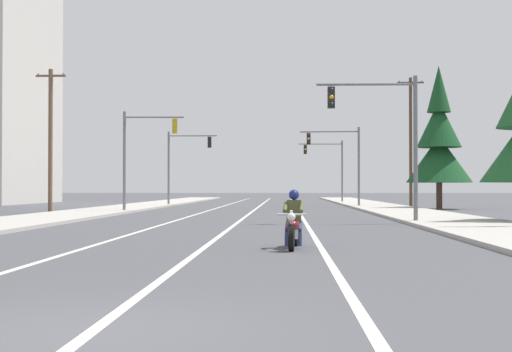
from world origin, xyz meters
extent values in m
plane|color=#47474C|center=(0.00, 0.00, 0.00)|extent=(400.00, 400.00, 0.00)
cube|color=beige|center=(0.03, 45.00, 0.00)|extent=(0.16, 100.00, 0.01)
cube|color=beige|center=(-2.92, 45.00, 0.00)|extent=(0.16, 100.00, 0.01)
cube|color=beige|center=(2.95, 45.00, 0.00)|extent=(0.16, 100.00, 0.01)
cube|color=#ADA89E|center=(9.23, 40.00, 0.07)|extent=(4.40, 110.00, 0.14)
cube|color=#ADA89E|center=(-9.23, 40.00, 0.07)|extent=(4.40, 110.00, 0.14)
cylinder|color=black|center=(2.21, 9.58, 0.32)|extent=(0.17, 0.65, 0.64)
cylinder|color=black|center=(2.32, 11.12, 0.32)|extent=(0.17, 0.65, 0.64)
cylinder|color=silver|center=(2.22, 9.68, 0.64)|extent=(0.09, 0.33, 0.68)
sphere|color=white|center=(2.21, 9.53, 0.82)|extent=(0.20, 0.20, 0.20)
cylinder|color=silver|center=(2.22, 9.73, 0.87)|extent=(0.70, 0.09, 0.04)
ellipsoid|color=maroon|center=(2.26, 10.23, 0.60)|extent=(0.36, 0.58, 0.28)
cube|color=silver|center=(2.26, 10.35, 0.37)|extent=(0.27, 0.46, 0.24)
cube|color=black|center=(2.29, 10.67, 0.54)|extent=(0.32, 0.54, 0.12)
cube|color=maroon|center=(2.32, 11.07, 0.62)|extent=(0.23, 0.37, 0.08)
cylinder|color=silver|center=(2.15, 10.76, 0.30)|extent=(0.12, 0.55, 0.08)
cube|color=#4C512D|center=(2.28, 10.63, 0.92)|extent=(0.38, 0.27, 0.56)
sphere|color=navy|center=(2.28, 10.61, 1.33)|extent=(0.26, 0.26, 0.26)
cylinder|color=navy|center=(2.41, 10.48, 0.54)|extent=(0.17, 0.45, 0.30)
cylinder|color=navy|center=(2.42, 10.30, 0.24)|extent=(0.12, 0.16, 0.35)
cylinder|color=#4C512D|center=(2.47, 10.35, 1.02)|extent=(0.14, 0.53, 0.27)
cylinder|color=navy|center=(2.13, 10.50, 0.54)|extent=(0.17, 0.45, 0.30)
cylinder|color=navy|center=(2.10, 10.32, 0.24)|extent=(0.12, 0.16, 0.35)
cylinder|color=#4C512D|center=(2.07, 10.38, 1.02)|extent=(0.14, 0.53, 0.27)
cylinder|color=slate|center=(7.54, 22.94, 3.10)|extent=(0.18, 0.18, 6.20)
cylinder|color=slate|center=(5.46, 22.92, 5.85)|extent=(4.14, 0.15, 0.11)
cube|color=black|center=(4.02, 22.91, 5.30)|extent=(0.30, 0.24, 0.90)
sphere|color=black|center=(4.02, 22.75, 5.60)|extent=(0.18, 0.18, 0.18)
sphere|color=orange|center=(4.02, 22.75, 5.30)|extent=(0.18, 0.18, 0.18)
sphere|color=black|center=(4.02, 22.75, 5.00)|extent=(0.18, 0.18, 0.18)
cylinder|color=slate|center=(-7.79, 36.58, 3.10)|extent=(0.18, 0.18, 6.20)
cylinder|color=slate|center=(-5.97, 36.65, 5.85)|extent=(3.65, 0.26, 0.11)
cube|color=#B79319|center=(-4.69, 36.71, 5.30)|extent=(0.31, 0.25, 0.90)
sphere|color=black|center=(-4.70, 36.86, 5.60)|extent=(0.18, 0.18, 0.18)
sphere|color=orange|center=(-4.70, 36.86, 5.30)|extent=(0.18, 0.18, 0.18)
sphere|color=black|center=(-4.70, 36.86, 5.00)|extent=(0.18, 0.18, 0.18)
cylinder|color=slate|center=(7.79, 48.51, 3.10)|extent=(0.18, 0.18, 6.20)
cylinder|color=slate|center=(5.52, 48.63, 5.85)|extent=(4.55, 0.36, 0.11)
cube|color=black|center=(3.94, 48.72, 5.30)|extent=(0.31, 0.26, 0.90)
sphere|color=black|center=(3.93, 48.57, 5.60)|extent=(0.18, 0.18, 0.18)
sphere|color=orange|center=(3.93, 48.57, 5.30)|extent=(0.18, 0.18, 0.18)
sphere|color=black|center=(3.93, 48.57, 5.00)|extent=(0.18, 0.18, 0.18)
cylinder|color=slate|center=(-7.63, 52.64, 3.10)|extent=(0.18, 0.18, 6.20)
cylinder|color=slate|center=(-5.61, 52.63, 5.85)|extent=(4.04, 0.13, 0.11)
cube|color=black|center=(-4.19, 52.62, 5.30)|extent=(0.30, 0.24, 0.90)
sphere|color=black|center=(-4.19, 52.78, 5.60)|extent=(0.18, 0.18, 0.18)
sphere|color=orange|center=(-4.19, 52.78, 5.30)|extent=(0.18, 0.18, 0.18)
sphere|color=black|center=(-4.19, 52.78, 5.00)|extent=(0.18, 0.18, 0.18)
cylinder|color=slate|center=(7.79, 64.56, 3.10)|extent=(0.18, 0.18, 6.20)
cylinder|color=slate|center=(5.64, 64.43, 5.85)|extent=(4.32, 0.36, 0.11)
cube|color=black|center=(4.13, 64.34, 5.30)|extent=(0.31, 0.26, 0.90)
sphere|color=black|center=(4.14, 64.19, 5.60)|extent=(0.18, 0.18, 0.18)
sphere|color=orange|center=(4.14, 64.19, 5.30)|extent=(0.18, 0.18, 0.18)
sphere|color=black|center=(4.14, 64.19, 5.00)|extent=(0.18, 0.18, 0.18)
cylinder|color=brown|center=(-11.98, 35.30, 4.32)|extent=(0.26, 0.26, 8.63)
cube|color=brown|center=(-11.98, 35.30, 8.23)|extent=(1.81, 0.12, 0.12)
cylinder|color=slate|center=(-12.74, 35.30, 8.33)|extent=(0.08, 0.08, 0.12)
cylinder|color=slate|center=(-11.22, 35.30, 8.33)|extent=(0.08, 0.08, 0.12)
cylinder|color=#4C3828|center=(12.18, 50.85, 5.17)|extent=(0.26, 0.26, 10.35)
cube|color=#4C3828|center=(12.18, 50.85, 9.95)|extent=(2.13, 0.12, 0.12)
cylinder|color=slate|center=(11.29, 50.85, 10.05)|extent=(0.08, 0.08, 0.12)
cylinder|color=slate|center=(13.07, 50.85, 10.05)|extent=(0.08, 0.08, 0.12)
cylinder|color=#4C3828|center=(12.89, 43.57, 0.94)|extent=(0.42, 0.42, 1.87)
cone|color=#14421E|center=(12.89, 43.57, 3.51)|extent=(4.58, 4.58, 3.28)
cone|color=#14421E|center=(12.89, 43.57, 5.98)|extent=(3.11, 3.11, 3.28)
cone|color=#14421E|center=(12.89, 43.57, 8.44)|extent=(1.65, 1.65, 3.28)
camera|label=1|loc=(2.04, -7.58, 1.51)|focal=50.88mm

